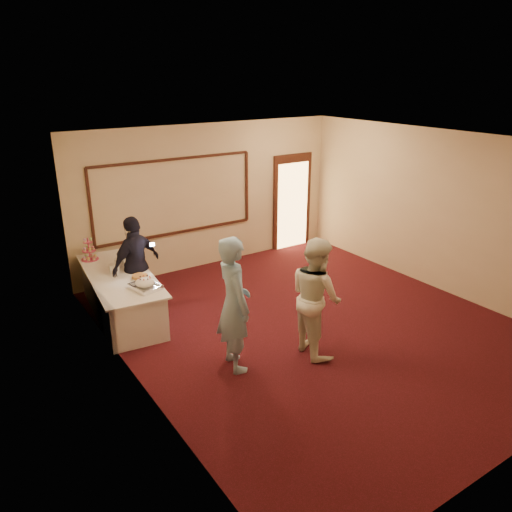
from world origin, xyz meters
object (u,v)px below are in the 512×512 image
(plate_stack_a, at_px, (115,268))
(cupcake_stand, at_px, (89,251))
(man, at_px, (234,304))
(woman, at_px, (316,296))
(plate_stack_b, at_px, (120,262))
(buffet_table, at_px, (121,295))
(tart, at_px, (140,277))
(pavlova_tray, at_px, (145,284))
(guest, at_px, (136,264))

(plate_stack_a, bearing_deg, cupcake_stand, 100.87)
(man, distance_m, woman, 1.25)
(cupcake_stand, xyz_separation_m, plate_stack_b, (0.34, -0.63, -0.09))
(cupcake_stand, bearing_deg, buffet_table, -77.98)
(woman, bearing_deg, tart, 45.82)
(plate_stack_b, height_order, tart, plate_stack_b)
(pavlova_tray, relative_size, tart, 1.83)
(plate_stack_a, bearing_deg, plate_stack_b, 54.60)
(buffet_table, height_order, guest, guest)
(plate_stack_b, relative_size, tart, 0.59)
(pavlova_tray, relative_size, plate_stack_a, 2.91)
(cupcake_stand, distance_m, man, 3.52)
(pavlova_tray, bearing_deg, man, -67.62)
(pavlova_tray, height_order, plate_stack_b, pavlova_tray)
(cupcake_stand, xyz_separation_m, guest, (0.53, -0.91, -0.08))
(pavlova_tray, distance_m, cupcake_stand, 1.81)
(guest, bearing_deg, woman, 99.73)
(buffet_table, distance_m, woman, 3.40)
(buffet_table, xyz_separation_m, plate_stack_a, (-0.04, 0.10, 0.46))
(plate_stack_a, relative_size, plate_stack_b, 1.07)
(cupcake_stand, bearing_deg, plate_stack_a, -79.13)
(man, height_order, guest, man)
(cupcake_stand, height_order, tart, cupcake_stand)
(plate_stack_a, height_order, woman, woman)
(buffet_table, bearing_deg, cupcake_stand, 102.02)
(pavlova_tray, height_order, guest, guest)
(cupcake_stand, bearing_deg, woman, -58.89)
(man, xyz_separation_m, guest, (-0.47, 2.46, -0.12))
(cupcake_stand, xyz_separation_m, woman, (2.21, -3.67, -0.04))
(guest, bearing_deg, cupcake_stand, -81.11)
(plate_stack_b, relative_size, man, 0.09)
(tart, height_order, woman, woman)
(pavlova_tray, height_order, plate_stack_a, pavlova_tray)
(woman, distance_m, guest, 3.23)
(plate_stack_a, distance_m, tart, 0.54)
(man, xyz_separation_m, woman, (1.21, -0.30, -0.08))
(plate_stack_b, relative_size, woman, 0.10)
(plate_stack_a, height_order, man, man)
(tart, bearing_deg, buffet_table, 121.51)
(woman, bearing_deg, plate_stack_b, 40.12)
(plate_stack_a, bearing_deg, guest, -6.51)
(buffet_table, bearing_deg, plate_stack_a, 111.16)
(cupcake_stand, height_order, man, man)
(plate_stack_a, height_order, guest, guest)
(plate_stack_b, bearing_deg, buffet_table, -110.79)
(cupcake_stand, height_order, woman, woman)
(pavlova_tray, xyz_separation_m, guest, (0.19, 0.87, 0.00))
(buffet_table, xyz_separation_m, cupcake_stand, (-0.21, 0.97, 0.54))
(buffet_table, distance_m, guest, 0.57)
(man, bearing_deg, plate_stack_b, 23.35)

